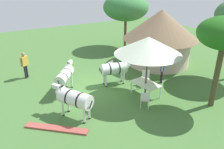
{
  "coord_description": "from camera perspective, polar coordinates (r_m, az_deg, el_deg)",
  "views": [
    {
      "loc": [
        10.77,
        -5.0,
        6.08
      ],
      "look_at": [
        0.75,
        0.7,
        1.0
      ],
      "focal_mm": 36.23,
      "sensor_mm": 36.0,
      "label": 1
    }
  ],
  "objects": [
    {
      "name": "ground_plane",
      "position": [
        13.34,
        -4.22,
        -3.4
      ],
      "size": [
        36.0,
        36.0,
        0.0
      ],
      "primitive_type": "plane",
      "color": "#457035"
    },
    {
      "name": "thatched_hut",
      "position": [
        16.77,
        12.06,
        9.76
      ],
      "size": [
        5.36,
        5.36,
        3.94
      ],
      "rotation": [
        0.0,
        0.0,
        5.35
      ],
      "color": "beige",
      "rests_on": "ground_plane"
    },
    {
      "name": "shade_umbrella",
      "position": [
        11.56,
        9.13,
        7.22
      ],
      "size": [
        3.44,
        3.44,
        3.29
      ],
      "color": "#4E4537",
      "rests_on": "ground_plane"
    },
    {
      "name": "patio_dining_table",
      "position": [
        12.35,
        8.48,
        -2.5
      ],
      "size": [
        1.65,
        1.12,
        0.74
      ],
      "rotation": [
        0.0,
        0.0,
        0.12
      ],
      "color": "silver",
      "rests_on": "ground_plane"
    },
    {
      "name": "patio_chair_near_hut",
      "position": [
        11.26,
        8.33,
        -6.08
      ],
      "size": [
        0.6,
        0.61,
        0.9
      ],
      "rotation": [
        0.0,
        0.0,
        0.9
      ],
      "color": "silver",
      "rests_on": "ground_plane"
    },
    {
      "name": "patio_chair_near_lawn",
      "position": [
        13.59,
        8.5,
        -0.62
      ],
      "size": [
        0.6,
        0.61,
        0.9
      ],
      "rotation": [
        0.0,
        0.0,
        -2.23
      ],
      "color": "silver",
      "rests_on": "ground_plane"
    },
    {
      "name": "guest_beside_umbrella",
      "position": [
        13.9,
        12.58,
        1.66
      ],
      "size": [
        0.47,
        0.44,
        1.63
      ],
      "rotation": [
        0.0,
        0.0,
        5.58
      ],
      "color": "#251B29",
      "rests_on": "ground_plane"
    },
    {
      "name": "standing_watcher",
      "position": [
        15.23,
        -21.2,
        2.76
      ],
      "size": [
        0.44,
        0.51,
        1.71
      ],
      "rotation": [
        0.0,
        0.0,
        -0.95
      ],
      "color": "#232029",
      "rests_on": "ground_plane"
    },
    {
      "name": "striped_lounge_chair",
      "position": [
        15.78,
        -1.25,
        2.13
      ],
      "size": [
        0.81,
        0.96,
        0.61
      ],
      "rotation": [
        0.0,
        0.0,
        2.72
      ],
      "color": "#2E6CA8",
      "rests_on": "ground_plane"
    },
    {
      "name": "zebra_nearest_camera",
      "position": [
        12.71,
        -11.82,
        -0.24
      ],
      "size": [
        1.98,
        1.62,
        1.55
      ],
      "rotation": [
        0.0,
        0.0,
        0.92
      ],
      "color": "silver",
      "rests_on": "ground_plane"
    },
    {
      "name": "zebra_by_umbrella",
      "position": [
        10.4,
        -9.55,
        -6.01
      ],
      "size": [
        2.04,
        1.43,
        1.5
      ],
      "rotation": [
        0.0,
        0.0,
        2.1
      ],
      "color": "silver",
      "rests_on": "ground_plane"
    },
    {
      "name": "zebra_toward_hut",
      "position": [
        13.42,
        0.7,
        1.47
      ],
      "size": [
        0.94,
        2.16,
        1.52
      ],
      "rotation": [
        0.0,
        0.0,
        6.1
      ],
      "color": "silver",
      "rests_on": "ground_plane"
    },
    {
      "name": "acacia_tree_left_background",
      "position": [
        20.14,
        3.51,
        16.58
      ],
      "size": [
        3.88,
        3.88,
        4.74
      ],
      "color": "brown",
      "rests_on": "ground_plane"
    },
    {
      "name": "brick_patio_kerb",
      "position": [
        10.26,
        -13.83,
        -13.07
      ],
      "size": [
        2.09,
        2.36,
        0.08
      ],
      "primitive_type": "cube",
      "rotation": [
        0.0,
        0.0,
        0.86
      ],
      "color": "#A44A41",
      "rests_on": "ground_plane"
    }
  ]
}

